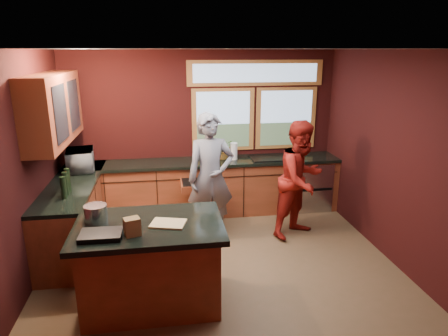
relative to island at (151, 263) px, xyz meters
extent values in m
plane|color=brown|center=(0.85, 0.73, -0.48)|extent=(4.50, 4.50, 0.00)
cube|color=black|center=(0.85, 2.73, 0.87)|extent=(4.50, 0.02, 2.70)
cube|color=black|center=(0.85, -1.27, 0.87)|extent=(4.50, 0.02, 2.70)
cube|color=black|center=(-1.40, 0.73, 0.87)|extent=(0.02, 4.00, 2.70)
cube|color=black|center=(3.10, 0.73, 0.87)|extent=(0.02, 4.00, 2.70)
cube|color=silver|center=(0.85, 0.73, 2.22)|extent=(4.50, 4.00, 0.02)
cube|color=#798FA8|center=(1.20, 2.71, 1.07)|extent=(1.06, 0.02, 1.06)
cube|color=#798FA8|center=(2.30, 2.71, 1.07)|extent=(1.06, 0.02, 1.06)
cube|color=#A3672F|center=(1.75, 2.71, 1.84)|extent=(2.30, 0.02, 0.42)
cube|color=#5B2C15|center=(-1.22, 1.58, 1.47)|extent=(0.36, 1.80, 0.90)
cube|color=#5B2C15|center=(0.85, 2.43, -0.04)|extent=(4.50, 0.60, 0.88)
cube|color=black|center=(0.85, 2.42, 0.43)|extent=(4.50, 0.64, 0.05)
cube|color=#B7B7BC|center=(2.70, 2.41, -0.05)|extent=(0.60, 0.58, 0.85)
cube|color=black|center=(1.95, 2.39, 0.43)|extent=(0.66, 0.46, 0.05)
cube|color=#5B2C15|center=(-1.10, 1.58, -0.04)|extent=(0.60, 2.30, 0.88)
cube|color=black|center=(-1.09, 1.58, 0.43)|extent=(0.64, 2.30, 0.05)
cube|color=#5B2C15|center=(0.00, 0.00, -0.04)|extent=(1.40, 0.90, 0.88)
cube|color=black|center=(0.00, 0.00, 0.44)|extent=(1.55, 1.05, 0.06)
imported|color=slate|center=(0.83, 1.48, 0.45)|extent=(0.72, 0.51, 1.86)
imported|color=maroon|center=(2.15, 1.40, 0.39)|extent=(1.06, 1.00, 1.74)
imported|color=#999999|center=(-1.07, 2.17, 0.61)|extent=(0.47, 0.63, 0.32)
imported|color=#999999|center=(1.18, 2.48, 0.62)|extent=(0.30, 0.26, 0.33)
cylinder|color=silver|center=(1.34, 2.43, 0.59)|extent=(0.12, 0.12, 0.28)
cube|color=tan|center=(0.20, -0.05, 0.48)|extent=(0.41, 0.34, 0.02)
cylinder|color=silver|center=(-0.55, 0.15, 0.56)|extent=(0.24, 0.24, 0.18)
cube|color=brown|center=(-0.15, -0.25, 0.56)|extent=(0.18, 0.16, 0.18)
cube|color=black|center=(-0.45, -0.25, 0.49)|extent=(0.41, 0.29, 0.05)
camera|label=1|loc=(0.19, -3.91, 2.22)|focal=32.00mm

